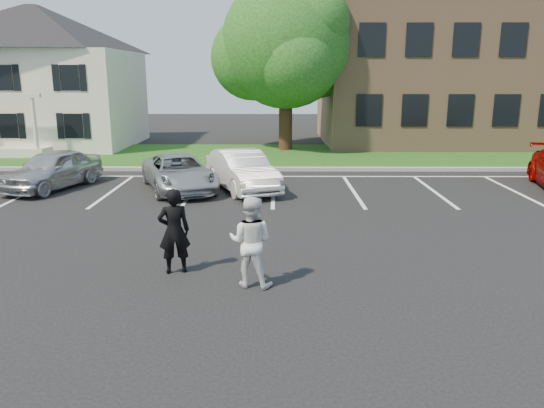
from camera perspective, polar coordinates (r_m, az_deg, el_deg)
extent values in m
plane|color=black|center=(10.80, -0.03, -7.73)|extent=(90.00, 90.00, 0.00)
cube|color=gray|center=(22.39, 0.15, 3.79)|extent=(40.00, 0.30, 0.15)
cube|color=#144C12|center=(26.34, 0.17, 5.22)|extent=(44.00, 8.00, 0.08)
cube|color=silver|center=(20.32, -24.31, 1.32)|extent=(0.12, 5.20, 0.01)
cube|color=silver|center=(19.32, -16.74, 1.38)|extent=(0.12, 5.20, 0.01)
cube|color=silver|center=(18.69, -8.50, 1.42)|extent=(0.12, 5.20, 0.01)
cube|color=silver|center=(18.47, 0.11, 1.42)|extent=(0.12, 5.20, 0.01)
cube|color=silver|center=(18.68, 8.74, 1.40)|extent=(0.12, 5.20, 0.01)
cube|color=silver|center=(19.29, 17.00, 1.34)|extent=(0.12, 5.20, 0.01)
cube|color=silver|center=(20.27, 24.60, 1.27)|extent=(0.12, 5.20, 0.01)
cube|color=silver|center=(21.16, 3.94, 2.98)|extent=(34.00, 0.12, 0.01)
cube|color=beige|center=(32.79, -23.57, 10.28)|extent=(10.00, 8.00, 5.20)
pyramid|color=black|center=(32.85, -24.23, 16.89)|extent=(10.30, 8.24, 2.40)
cube|color=beige|center=(29.11, -26.47, 5.02)|extent=(4.00, 1.60, 0.50)
cylinder|color=beige|center=(27.72, -24.10, 7.19)|extent=(0.18, 0.18, 2.70)
cube|color=black|center=(29.22, -26.49, 7.53)|extent=(0.90, 0.06, 1.20)
cube|color=black|center=(29.12, -26.98, 12.01)|extent=(0.90, 0.06, 1.20)
cube|color=black|center=(28.94, -25.33, 7.60)|extent=(0.32, 0.05, 1.25)
cube|color=#A07855|center=(34.95, 24.44, 12.65)|extent=(22.00, 10.00, 8.00)
cube|color=black|center=(27.49, 10.39, 9.89)|extent=(1.30, 0.06, 1.60)
cube|color=black|center=(27.48, 10.71, 16.98)|extent=(1.30, 0.06, 1.60)
cube|color=black|center=(27.97, 15.10, 9.71)|extent=(1.30, 0.06, 1.60)
cube|color=black|center=(27.97, 15.55, 16.66)|extent=(1.30, 0.06, 1.60)
cube|color=black|center=(28.64, 19.62, 9.48)|extent=(1.30, 0.06, 1.60)
cube|color=black|center=(28.63, 20.18, 16.26)|extent=(1.30, 0.06, 1.60)
cube|color=black|center=(29.47, 23.89, 9.20)|extent=(1.30, 0.06, 1.60)
cube|color=black|center=(29.46, 24.56, 15.78)|extent=(1.30, 0.06, 1.60)
cylinder|color=black|center=(28.20, 1.47, 8.98)|extent=(0.70, 0.70, 3.20)
sphere|color=#144511|center=(28.15, 1.52, 16.91)|extent=(6.60, 6.60, 6.60)
sphere|color=#144511|center=(28.90, 4.78, 15.80)|extent=(4.60, 4.60, 4.60)
sphere|color=#144511|center=(28.54, -2.05, 15.46)|extent=(4.40, 4.40, 4.40)
sphere|color=#144511|center=(26.63, 2.46, 15.15)|extent=(4.00, 4.00, 4.00)
sphere|color=#144511|center=(29.76, 0.24, 17.33)|extent=(4.20, 4.20, 4.20)
sphere|color=#144511|center=(27.37, 4.23, 18.86)|extent=(3.80, 3.80, 3.80)
imported|color=black|center=(10.89, -10.49, -2.88)|extent=(0.73, 0.58, 1.76)
imported|color=white|center=(10.05, -2.32, -4.06)|extent=(0.98, 0.84, 1.76)
imported|color=#B8B8BD|center=(20.29, -22.56, 3.45)|extent=(2.84, 4.37, 1.38)
imported|color=#ABADB3|center=(18.79, -9.96, 3.33)|extent=(3.53, 4.90, 1.24)
imported|color=silver|center=(18.53, -3.24, 3.61)|extent=(2.97, 4.46, 1.39)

